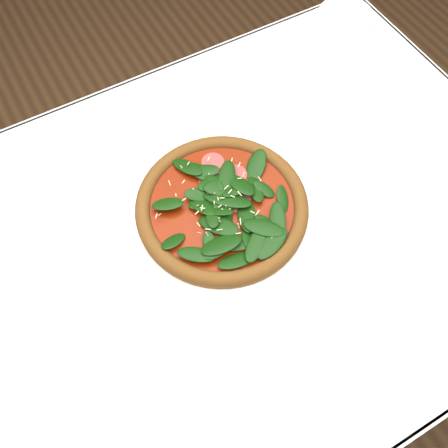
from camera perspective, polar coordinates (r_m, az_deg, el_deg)
ground at (r=1.53m, az=-0.90°, el=-14.89°), size 6.00×6.00×0.00m
dining_table at (r=0.92m, az=-1.46°, el=-4.88°), size 1.21×0.81×0.75m
plate at (r=0.85m, az=-0.24°, el=1.50°), size 0.34×0.34×0.01m
pizza at (r=0.83m, az=-0.25°, el=2.17°), size 0.33×0.33×0.04m
saucer_far at (r=1.22m, az=13.75°, el=22.17°), size 0.12×0.12×0.01m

